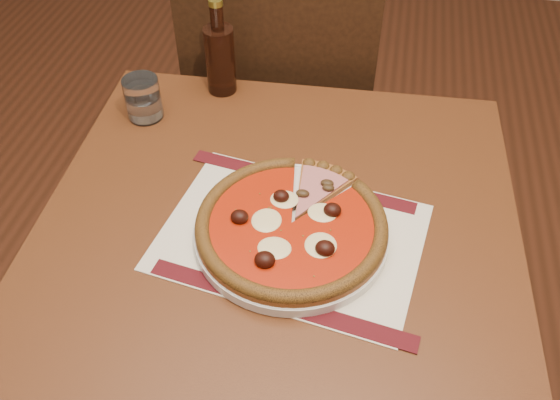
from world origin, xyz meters
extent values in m
cube|color=#5E3016|center=(0.21, 0.49, 0.73)|extent=(0.83, 0.83, 0.04)
cylinder|color=#5E3016|center=(-0.16, 0.83, 0.35)|extent=(0.05, 0.05, 0.71)
cylinder|color=#5E3016|center=(0.54, 0.86, 0.35)|extent=(0.05, 0.05, 0.71)
cube|color=black|center=(0.10, 1.16, 0.45)|extent=(0.47, 0.47, 0.04)
cylinder|color=black|center=(0.28, 1.36, 0.21)|extent=(0.04, 0.04, 0.43)
cylinder|color=black|center=(-0.10, 1.33, 0.21)|extent=(0.04, 0.04, 0.43)
cylinder|color=black|center=(0.30, 0.98, 0.21)|extent=(0.04, 0.04, 0.43)
cylinder|color=black|center=(-0.07, 0.96, 0.21)|extent=(0.04, 0.04, 0.43)
cube|color=black|center=(0.12, 0.96, 0.70)|extent=(0.44, 0.07, 0.46)
cube|color=beige|center=(0.24, 0.46, 0.75)|extent=(0.45, 0.36, 0.00)
cylinder|color=white|center=(0.24, 0.46, 0.76)|extent=(0.31, 0.31, 0.02)
cylinder|color=#9D5426|center=(0.24, 0.46, 0.78)|extent=(0.31, 0.31, 0.01)
torus|color=brown|center=(0.24, 0.46, 0.78)|extent=(0.31, 0.31, 0.02)
cylinder|color=#A32407|center=(0.24, 0.46, 0.78)|extent=(0.26, 0.26, 0.00)
ellipsoid|color=#F3E9A3|center=(0.22, 0.51, 0.79)|extent=(0.05, 0.05, 0.01)
ellipsoid|color=#F3E9A3|center=(0.16, 0.46, 0.79)|extent=(0.05, 0.05, 0.01)
ellipsoid|color=#F3E9A3|center=(0.22, 0.41, 0.79)|extent=(0.05, 0.05, 0.01)
ellipsoid|color=#F3E9A3|center=(0.30, 0.41, 0.79)|extent=(0.05, 0.05, 0.01)
ellipsoid|color=#F3E9A3|center=(0.28, 0.49, 0.79)|extent=(0.05, 0.05, 0.01)
ellipsoid|color=black|center=(0.21, 0.51, 0.80)|extent=(0.03, 0.03, 0.02)
ellipsoid|color=black|center=(0.15, 0.45, 0.80)|extent=(0.03, 0.03, 0.02)
ellipsoid|color=black|center=(0.22, 0.40, 0.80)|extent=(0.03, 0.03, 0.02)
ellipsoid|color=black|center=(0.31, 0.41, 0.80)|extent=(0.03, 0.03, 0.02)
ellipsoid|color=black|center=(0.29, 0.49, 0.80)|extent=(0.03, 0.03, 0.02)
ellipsoid|color=#3B2715|center=(0.26, 0.52, 0.79)|extent=(0.02, 0.01, 0.01)
ellipsoid|color=#3B2715|center=(0.27, 0.56, 0.79)|extent=(0.02, 0.01, 0.01)
ellipsoid|color=#3B2715|center=(0.25, 0.52, 0.79)|extent=(0.02, 0.01, 0.01)
cylinder|color=white|center=(-0.11, 0.73, 0.79)|extent=(0.09, 0.09, 0.09)
cylinder|color=black|center=(0.02, 0.84, 0.82)|extent=(0.06, 0.06, 0.14)
cylinder|color=black|center=(0.02, 0.84, 0.91)|extent=(0.03, 0.03, 0.06)
cylinder|color=olive|center=(0.02, 0.84, 0.95)|extent=(0.03, 0.03, 0.01)
camera|label=1|loc=(0.34, -0.17, 1.48)|focal=38.00mm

